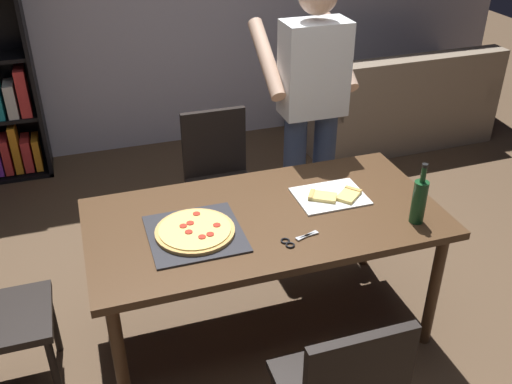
{
  "coord_description": "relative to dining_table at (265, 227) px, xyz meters",
  "views": [
    {
      "loc": [
        -0.79,
        -2.28,
        2.31
      ],
      "look_at": [
        0.0,
        0.15,
        0.8
      ],
      "focal_mm": 40.52,
      "sensor_mm": 36.0,
      "label": 1
    }
  ],
  "objects": [
    {
      "name": "ground_plane",
      "position": [
        0.0,
        0.0,
        -0.68
      ],
      "size": [
        12.0,
        12.0,
        0.0
      ],
      "primitive_type": "plane",
      "color": "brown"
    },
    {
      "name": "chair_far_side",
      "position": [
        0.0,
        0.93,
        -0.17
      ],
      "size": [
        0.42,
        0.42,
        0.9
      ],
      "color": "black",
      "rests_on": "ground_plane"
    },
    {
      "name": "kitchen_scissors",
      "position": [
        0.06,
        -0.25,
        0.08
      ],
      "size": [
        0.2,
        0.1,
        0.01
      ],
      "color": "silver",
      "rests_on": "dining_table"
    },
    {
      "name": "wine_bottle",
      "position": [
        0.68,
        -0.28,
        0.19
      ],
      "size": [
        0.07,
        0.07,
        0.32
      ],
      "color": "#194723",
      "rests_on": "dining_table"
    },
    {
      "name": "dining_table",
      "position": [
        0.0,
        0.0,
        0.0
      ],
      "size": [
        1.76,
        0.89,
        0.75
      ],
      "color": "#4C331E",
      "rests_on": "ground_plane"
    },
    {
      "name": "couch",
      "position": [
        1.9,
        1.99,
        -0.37
      ],
      "size": [
        1.72,
        0.89,
        0.85
      ],
      "color": "gray",
      "rests_on": "ground_plane"
    },
    {
      "name": "pepperoni_pizza_on_tray",
      "position": [
        -0.37,
        -0.06,
        0.09
      ],
      "size": [
        0.44,
        0.44,
        0.04
      ],
      "color": "#2D2D33",
      "rests_on": "dining_table"
    },
    {
      "name": "person_serving_pizza",
      "position": [
        0.53,
        0.71,
        0.32
      ],
      "size": [
        0.55,
        0.54,
        1.75
      ],
      "color": "#38476B",
      "rests_on": "ground_plane"
    },
    {
      "name": "pizza_slices_on_towel",
      "position": [
        0.38,
        0.05,
        0.08
      ],
      "size": [
        0.36,
        0.28,
        0.03
      ],
      "color": "white",
      "rests_on": "dining_table"
    }
  ]
}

